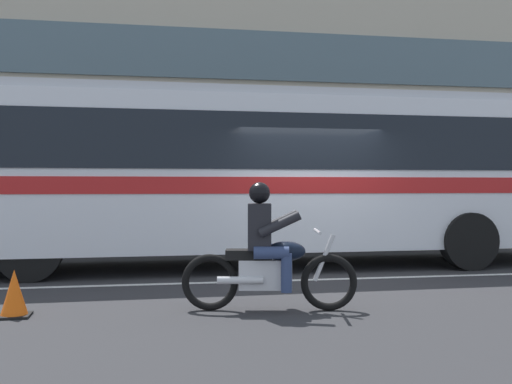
# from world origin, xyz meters

# --- Properties ---
(ground_plane) EXTENTS (60.00, 60.00, 0.00)m
(ground_plane) POSITION_xyz_m (0.00, 0.00, 0.00)
(ground_plane) COLOR #2B2B2D
(sidewalk_curb) EXTENTS (28.00, 3.80, 0.15)m
(sidewalk_curb) POSITION_xyz_m (0.00, 5.10, 0.07)
(sidewalk_curb) COLOR #A39E93
(sidewalk_curb) RESTS_ON ground_plane
(lane_center_stripe) EXTENTS (26.60, 0.14, 0.01)m
(lane_center_stripe) POSITION_xyz_m (0.00, -0.60, 0.00)
(lane_center_stripe) COLOR silver
(lane_center_stripe) RESTS_ON ground_plane
(transit_bus) EXTENTS (12.96, 2.78, 3.22)m
(transit_bus) POSITION_xyz_m (-0.60, 1.19, 1.88)
(transit_bus) COLOR silver
(transit_bus) RESTS_ON ground_plane
(motorcycle_with_rider) EXTENTS (2.12, 0.71, 1.56)m
(motorcycle_with_rider) POSITION_xyz_m (-1.31, -2.83, 0.66)
(motorcycle_with_rider) COLOR black
(motorcycle_with_rider) RESTS_ON ground_plane
(traffic_cone) EXTENTS (0.36, 0.36, 0.55)m
(traffic_cone) POSITION_xyz_m (-4.28, -2.66, 0.26)
(traffic_cone) COLOR #EA590F
(traffic_cone) RESTS_ON ground_plane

